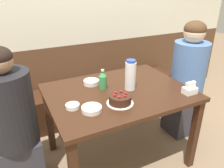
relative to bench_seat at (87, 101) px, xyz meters
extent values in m
plane|color=#846B51|center=(0.00, -0.83, -0.21)|extent=(12.00, 12.00, 0.00)
cube|color=brown|center=(0.00, 0.22, 0.24)|extent=(4.80, 0.04, 0.90)
cube|color=#381E11|center=(0.00, 0.00, 0.00)|extent=(2.50, 0.38, 0.42)
cube|color=#381E11|center=(0.00, -0.83, 0.51)|extent=(1.21, 0.90, 0.03)
cube|color=#381E11|center=(0.55, -1.23, 0.14)|extent=(0.06, 0.06, 0.70)
cube|color=#381E11|center=(-0.55, -0.43, 0.14)|extent=(0.06, 0.06, 0.70)
cube|color=#381E11|center=(0.55, -0.43, 0.14)|extent=(0.06, 0.06, 0.70)
cylinder|color=white|center=(-0.10, -1.03, 0.53)|extent=(0.21, 0.21, 0.01)
cylinder|color=#381E14|center=(-0.10, -1.03, 0.56)|extent=(0.17, 0.17, 0.07)
sphere|color=red|center=(-0.07, -0.99, 0.60)|extent=(0.02, 0.02, 0.02)
sphere|color=red|center=(-0.11, -0.99, 0.60)|extent=(0.02, 0.02, 0.02)
sphere|color=red|center=(-0.14, -1.03, 0.60)|extent=(0.02, 0.02, 0.02)
sphere|color=red|center=(-0.12, -1.07, 0.60)|extent=(0.02, 0.02, 0.02)
sphere|color=red|center=(-0.08, -1.07, 0.60)|extent=(0.02, 0.02, 0.02)
sphere|color=red|center=(-0.05, -1.04, 0.60)|extent=(0.02, 0.02, 0.02)
cylinder|color=white|center=(0.10, -0.85, 0.65)|extent=(0.09, 0.09, 0.25)
cylinder|color=#28479E|center=(0.10, -0.85, 0.78)|extent=(0.08, 0.08, 0.02)
cylinder|color=#388E4C|center=(-0.10, -0.73, 0.58)|extent=(0.07, 0.07, 0.12)
cone|color=#388E4C|center=(-0.10, -0.73, 0.66)|extent=(0.07, 0.07, 0.05)
cylinder|color=silver|center=(-0.10, -0.73, 0.69)|extent=(0.03, 0.03, 0.01)
cube|color=white|center=(0.51, -1.14, 0.55)|extent=(0.11, 0.08, 0.05)
cube|color=white|center=(0.51, -1.14, 0.60)|extent=(0.09, 0.03, 0.05)
cylinder|color=white|center=(-0.33, -1.03, 0.54)|extent=(0.15, 0.15, 0.04)
cylinder|color=white|center=(-0.16, -0.60, 0.54)|extent=(0.14, 0.14, 0.04)
cylinder|color=white|center=(-0.44, -0.93, 0.54)|extent=(0.10, 0.10, 0.03)
cylinder|color=silver|center=(0.21, -0.69, 0.56)|extent=(0.06, 0.06, 0.08)
cube|color=#33333D|center=(-0.86, -0.75, 0.01)|extent=(0.34, 0.30, 0.45)
cylinder|color=black|center=(-0.86, -0.75, 0.53)|extent=(0.36, 0.36, 0.57)
cube|color=#33333D|center=(0.86, -0.77, 0.01)|extent=(0.34, 0.30, 0.45)
cylinder|color=#4C70AD|center=(0.86, -0.77, 0.54)|extent=(0.35, 0.35, 0.60)
sphere|color=beige|center=(0.86, -0.77, 0.93)|extent=(0.21, 0.21, 0.21)
ellipsoid|color=#4C331E|center=(0.86, -0.77, 0.97)|extent=(0.21, 0.21, 0.16)
camera|label=1|loc=(-0.81, -2.31, 1.36)|focal=35.00mm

